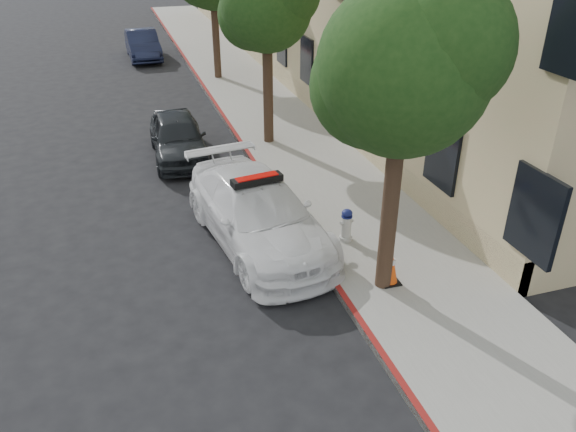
# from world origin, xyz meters

# --- Properties ---
(ground) EXTENTS (120.00, 120.00, 0.00)m
(ground) POSITION_xyz_m (0.00, 0.00, 0.00)
(ground) COLOR black
(ground) RESTS_ON ground
(sidewalk) EXTENTS (3.20, 50.00, 0.15)m
(sidewalk) POSITION_xyz_m (3.60, 10.00, 0.07)
(sidewalk) COLOR gray
(sidewalk) RESTS_ON ground
(curb_strip) EXTENTS (0.12, 50.00, 0.15)m
(curb_strip) POSITION_xyz_m (2.06, 10.00, 0.07)
(curb_strip) COLOR maroon
(curb_strip) RESTS_ON ground
(tree_near) EXTENTS (2.92, 2.82, 5.62)m
(tree_near) POSITION_xyz_m (2.93, -2.01, 4.27)
(tree_near) COLOR black
(tree_near) RESTS_ON sidewalk
(tree_mid) EXTENTS (2.77, 2.64, 5.43)m
(tree_mid) POSITION_xyz_m (2.93, 5.99, 4.16)
(tree_mid) COLOR black
(tree_mid) RESTS_ON sidewalk
(police_car) EXTENTS (2.70, 5.22, 1.60)m
(police_car) POSITION_xyz_m (1.10, 0.47, 0.73)
(police_car) COLOR white
(police_car) RESTS_ON ground
(parked_car_mid) EXTENTS (1.61, 3.81, 1.29)m
(parked_car_mid) POSITION_xyz_m (0.11, 5.87, 0.64)
(parked_car_mid) COLOR black
(parked_car_mid) RESTS_ON ground
(parked_car_far) EXTENTS (1.53, 4.12, 1.35)m
(parked_car_far) POSITION_xyz_m (0.19, 19.09, 0.67)
(parked_car_far) COLOR #141933
(parked_car_far) RESTS_ON ground
(fire_hydrant) EXTENTS (0.31, 0.28, 0.74)m
(fire_hydrant) POSITION_xyz_m (2.87, -0.25, 0.51)
(fire_hydrant) COLOR silver
(fire_hydrant) RESTS_ON sidewalk
(traffic_cone) EXTENTS (0.37, 0.37, 0.70)m
(traffic_cone) POSITION_xyz_m (3.06, -1.98, 0.49)
(traffic_cone) COLOR black
(traffic_cone) RESTS_ON sidewalk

